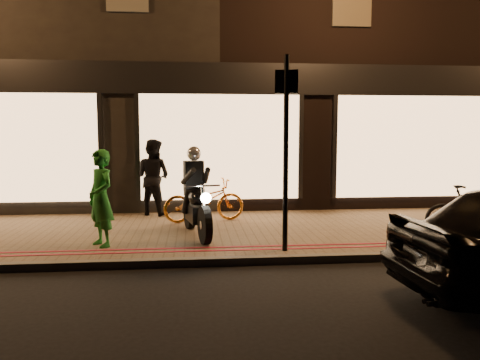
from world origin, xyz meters
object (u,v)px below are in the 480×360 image
(sign_post, at_px, (286,143))
(person_green, at_px, (101,198))
(bicycle_gold, at_px, (204,200))
(motorcycle, at_px, (196,201))

(sign_post, xyz_separation_m, person_green, (-2.90, 0.59, -0.89))
(sign_post, relative_size, person_green, 1.91)
(person_green, bearing_deg, sign_post, 40.14)
(bicycle_gold, bearing_deg, motorcycle, 159.94)
(sign_post, bearing_deg, motorcycle, 138.24)
(motorcycle, bearing_deg, sign_post, -53.42)
(sign_post, distance_m, person_green, 3.09)
(sign_post, bearing_deg, person_green, 168.51)
(motorcycle, relative_size, person_green, 1.23)
(motorcycle, height_order, bicycle_gold, motorcycle)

